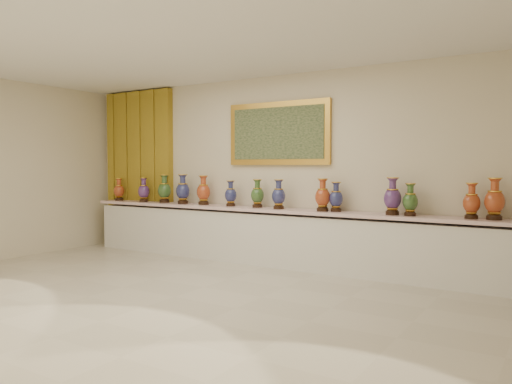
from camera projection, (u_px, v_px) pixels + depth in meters
ground at (174, 297)px, 5.95m from camera, size 8.00×8.00×0.00m
room at (158, 164)px, 9.28m from camera, size 8.00×8.00×8.00m
counter at (271, 238)px, 7.84m from camera, size 7.28×0.48×0.90m
vase_0 at (119, 191)px, 9.57m from camera, size 0.23×0.23×0.43m
vase_1 at (144, 191)px, 9.20m from camera, size 0.26×0.26×0.45m
vase_2 at (164, 190)px, 9.01m from camera, size 0.24×0.24×0.51m
vase_3 at (183, 191)px, 8.72m from camera, size 0.28×0.28×0.52m
vase_4 at (203, 192)px, 8.52m from camera, size 0.26×0.26×0.50m
vase_5 at (231, 195)px, 8.21m from camera, size 0.25×0.25×0.42m
vase_6 at (257, 195)px, 7.96m from camera, size 0.25×0.25×0.45m
vase_7 at (279, 196)px, 7.67m from camera, size 0.27×0.27×0.46m
vase_8 at (323, 197)px, 7.29m from camera, size 0.24×0.24×0.48m
vase_9 at (336, 198)px, 7.23m from camera, size 0.21×0.21×0.43m
vase_10 at (393, 198)px, 6.75m from camera, size 0.25×0.25×0.51m
vase_11 at (410, 201)px, 6.61m from camera, size 0.23×0.23×0.43m
vase_12 at (472, 203)px, 6.24m from camera, size 0.25×0.25×0.45m
vase_13 at (495, 201)px, 6.12m from camera, size 0.31×0.31×0.52m
label_card at (197, 205)px, 8.43m from camera, size 0.10×0.06×0.00m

